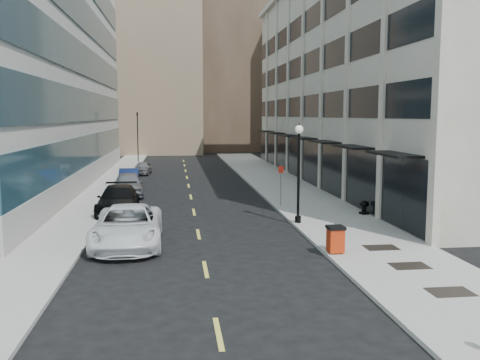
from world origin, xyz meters
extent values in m
plane|color=black|center=(0.00, 0.00, 0.00)|extent=(160.00, 160.00, 0.00)
cube|color=#9B988D|center=(7.50, 20.00, 0.07)|extent=(5.00, 80.00, 0.15)
cube|color=#9B988D|center=(-6.50, 20.00, 0.07)|extent=(3.00, 80.00, 0.15)
cube|color=beige|center=(17.00, 27.00, 9.00)|extent=(14.00, 46.00, 18.00)
cube|color=black|center=(10.02, 27.00, 2.00)|extent=(0.18, 46.00, 3.60)
cube|color=black|center=(10.03, 27.00, 6.50)|extent=(0.12, 46.00, 1.80)
cube|color=black|center=(10.03, 27.00, 10.00)|extent=(0.12, 46.00, 1.80)
cube|color=black|center=(10.03, 27.00, 13.50)|extent=(0.12, 46.00, 1.80)
cube|color=beige|center=(10.00, 4.00, 9.00)|extent=(0.35, 0.60, 18.00)
cube|color=beige|center=(10.00, 10.00, 9.00)|extent=(0.35, 0.60, 18.00)
cube|color=beige|center=(10.00, 16.00, 9.00)|extent=(0.35, 0.60, 18.00)
cube|color=beige|center=(10.00, 22.00, 9.00)|extent=(0.35, 0.60, 18.00)
cube|color=beige|center=(10.00, 28.00, 9.00)|extent=(0.35, 0.60, 18.00)
cube|color=beige|center=(10.00, 34.00, 9.00)|extent=(0.35, 0.60, 18.00)
cube|color=beige|center=(10.00, 40.00, 9.00)|extent=(0.35, 0.60, 18.00)
cube|color=beige|center=(10.00, 46.00, 9.00)|extent=(0.35, 0.60, 18.00)
cube|color=black|center=(9.35, 7.00, 3.90)|extent=(1.30, 4.00, 0.12)
cube|color=black|center=(9.35, 13.00, 3.90)|extent=(1.30, 4.00, 0.12)
cube|color=black|center=(9.35, 19.00, 3.90)|extent=(1.30, 4.00, 0.12)
cube|color=black|center=(9.35, 25.00, 3.90)|extent=(1.30, 4.00, 0.12)
cube|color=black|center=(9.35, 31.00, 3.90)|extent=(1.30, 4.00, 0.12)
cube|color=black|center=(9.35, 37.00, 3.90)|extent=(1.30, 4.00, 0.12)
cube|color=black|center=(9.35, 43.00, 3.90)|extent=(1.30, 4.00, 0.12)
cube|color=#9B988D|center=(-7.96, 27.00, 0.90)|extent=(0.20, 46.00, 1.80)
cube|color=#274D5C|center=(-7.97, 27.00, 3.00)|extent=(0.14, 45.60, 2.40)
cube|color=#274D5C|center=(-7.97, 27.00, 6.50)|extent=(0.14, 45.60, 2.40)
cube|color=#274D5C|center=(-7.97, 27.00, 10.00)|extent=(0.14, 45.60, 2.40)
cube|color=#274D5C|center=(-7.97, 27.00, 13.50)|extent=(0.14, 45.60, 2.40)
cube|color=#856B57|center=(-4.00, 68.00, 14.00)|extent=(14.00, 18.00, 28.00)
cube|color=brown|center=(8.00, 72.00, 17.00)|extent=(12.00, 16.00, 34.00)
cube|color=#856B57|center=(-14.00, 78.00, 11.00)|extent=(12.00, 14.00, 22.00)
cube|color=beige|center=(18.00, 66.00, 10.00)|extent=(10.00, 14.00, 20.00)
cube|color=black|center=(7.60, -2.00, 0.15)|extent=(1.40, 1.00, 0.01)
cube|color=black|center=(7.60, 1.00, 0.15)|extent=(1.40, 1.00, 0.01)
cube|color=black|center=(7.60, 3.80, 0.15)|extent=(1.40, 1.00, 0.01)
cube|color=#D8CC4C|center=(0.00, -4.00, 0.01)|extent=(0.15, 2.20, 0.01)
cube|color=#D8CC4C|center=(0.00, 2.00, 0.01)|extent=(0.15, 2.20, 0.01)
cube|color=#D8CC4C|center=(0.00, 8.00, 0.01)|extent=(0.15, 2.20, 0.01)
cube|color=#D8CC4C|center=(0.00, 14.00, 0.01)|extent=(0.15, 2.20, 0.01)
cube|color=#D8CC4C|center=(0.00, 20.00, 0.01)|extent=(0.15, 2.20, 0.01)
cube|color=#D8CC4C|center=(0.00, 26.00, 0.01)|extent=(0.15, 2.20, 0.01)
cube|color=#D8CC4C|center=(0.00, 32.00, 0.01)|extent=(0.15, 2.20, 0.01)
cube|color=#D8CC4C|center=(0.00, 38.00, 0.01)|extent=(0.15, 2.20, 0.01)
cube|color=#D8CC4C|center=(0.00, 44.00, 0.01)|extent=(0.15, 2.20, 0.01)
cube|color=#D8CC4C|center=(0.00, 50.00, 0.01)|extent=(0.15, 2.20, 0.01)
cylinder|color=black|center=(-5.50, 48.00, 3.00)|extent=(0.12, 0.12, 6.00)
imported|color=black|center=(-5.50, 48.00, 5.99)|extent=(0.66, 0.66, 1.98)
imported|color=white|center=(-3.20, 6.00, 0.89)|extent=(3.02, 6.42, 1.77)
imported|color=black|center=(-4.42, 14.00, 0.82)|extent=(2.38, 5.67, 1.63)
imported|color=gray|center=(-4.42, 21.00, 0.85)|extent=(2.53, 5.17, 1.70)
imported|color=navy|center=(-4.80, 26.05, 0.73)|extent=(1.78, 4.49, 1.45)
imported|color=slate|center=(-4.21, 35.00, 0.64)|extent=(1.82, 3.85, 1.27)
cube|color=#B62B0C|center=(5.40, 3.20, 0.69)|extent=(0.62, 0.62, 0.98)
cube|color=black|center=(5.40, 3.20, 1.21)|extent=(0.70, 0.70, 0.12)
cylinder|color=black|center=(5.20, 3.53, 0.26)|extent=(0.06, 0.22, 0.22)
cylinder|color=black|center=(5.60, 3.53, 0.26)|extent=(0.06, 0.22, 0.22)
cylinder|color=black|center=(5.30, 9.48, 0.33)|extent=(0.32, 0.32, 0.36)
cylinder|color=black|center=(5.30, 9.48, 2.62)|extent=(0.14, 0.14, 4.54)
sphere|color=silver|center=(5.30, 9.48, 5.04)|extent=(0.43, 0.43, 0.43)
cone|color=black|center=(5.30, 9.48, 5.28)|extent=(0.12, 0.12, 0.18)
cylinder|color=slate|center=(5.41, 14.66, 1.49)|extent=(0.05, 0.05, 2.68)
cube|color=red|center=(5.41, 14.64, 2.44)|extent=(0.31, 0.04, 0.42)
cube|color=black|center=(9.60, 11.40, 0.21)|extent=(0.52, 0.52, 0.12)
cylinder|color=black|center=(9.60, 11.40, 0.45)|extent=(0.26, 0.26, 0.40)
ellipsoid|color=black|center=(9.60, 11.40, 0.73)|extent=(0.56, 0.56, 0.39)
camera|label=1|loc=(-1.08, -17.56, 5.78)|focal=40.00mm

